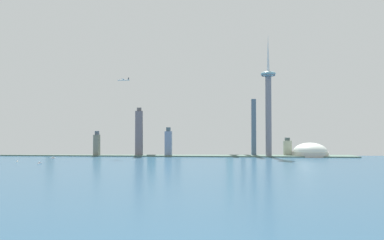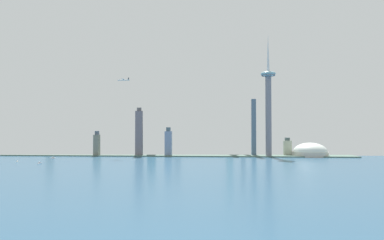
# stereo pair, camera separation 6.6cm
# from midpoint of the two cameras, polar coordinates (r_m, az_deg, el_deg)

# --- Properties ---
(ground_plane) EXTENTS (6000.00, 6000.00, 0.00)m
(ground_plane) POSITION_cam_midpoint_polar(r_m,az_deg,el_deg) (537.97, -9.61, -9.24)
(ground_plane) COLOR #284F6B
(waterfront_pier) EXTENTS (996.76, 69.43, 2.98)m
(waterfront_pier) POSITION_cam_midpoint_polar(r_m,az_deg,el_deg) (998.50, -3.20, -5.67)
(waterfront_pier) COLOR #506A5D
(waterfront_pier) RESTS_ON ground
(observation_tower) EXTENTS (41.06, 41.06, 333.11)m
(observation_tower) POSITION_cam_midpoint_polar(r_m,az_deg,el_deg) (987.96, 12.11, 3.35)
(observation_tower) COLOR slate
(observation_tower) RESTS_ON ground
(stadium_dome) EXTENTS (94.58, 94.58, 48.52)m
(stadium_dome) POSITION_cam_midpoint_polar(r_m,az_deg,el_deg) (1027.53, 18.37, -4.90)
(stadium_dome) COLOR beige
(stadium_dome) RESTS_ON ground
(skyscraper_0) EXTENTS (19.30, 19.89, 134.94)m
(skyscraper_0) POSITION_cam_midpoint_polar(r_m,az_deg,el_deg) (1010.16, -8.43, -2.03)
(skyscraper_0) COLOR slate
(skyscraper_0) RESTS_ON ground
(skyscraper_1) EXTENTS (21.36, 24.41, 50.90)m
(skyscraper_1) POSITION_cam_midpoint_polar(r_m,az_deg,el_deg) (1035.87, 14.96, -4.28)
(skyscraper_1) COLOR #B8BA9D
(skyscraper_1) RESTS_ON ground
(skyscraper_2) EXTENTS (14.94, 17.33, 65.59)m
(skyscraper_2) POSITION_cam_midpoint_polar(r_m,az_deg,el_deg) (1102.21, -8.58, -3.65)
(skyscraper_2) COLOR #9EB4D4
(skyscraper_2) RESTS_ON ground
(skyscraper_3) EXTENTS (19.13, 15.73, 79.74)m
(skyscraper_3) POSITION_cam_midpoint_polar(r_m,az_deg,el_deg) (995.69, -3.80, -3.66)
(skyscraper_3) COLOR #7082A6
(skyscraper_3) RESTS_ON ground
(skyscraper_4) EXTENTS (22.05, 19.20, 96.48)m
(skyscraper_4) POSITION_cam_midpoint_polar(r_m,az_deg,el_deg) (1094.33, -2.36, -3.00)
(skyscraper_4) COLOR #C1B1AE
(skyscraper_4) RESTS_ON ground
(skyscraper_5) EXTENTS (14.04, 25.74, 69.32)m
(skyscraper_5) POSITION_cam_midpoint_polar(r_m,az_deg,el_deg) (1031.11, -14.93, -3.82)
(skyscraper_5) COLOR slate
(skyscraper_5) RESTS_ON ground
(skyscraper_6) EXTENTS (12.84, 25.40, 139.86)m
(skyscraper_6) POSITION_cam_midpoint_polar(r_m,az_deg,el_deg) (1024.81, 6.16, -1.85)
(skyscraper_6) COLOR #98BBBF
(skyscraper_6) RESTS_ON ground
(skyscraper_7) EXTENTS (12.97, 17.50, 137.96)m
(skyscraper_7) POSITION_cam_midpoint_polar(r_m,az_deg,el_deg) (1047.90, 8.16, -1.97)
(skyscraper_7) COLOR #A39798
(skyscraper_7) RESTS_ON ground
(skyscraper_8) EXTENTS (12.34, 17.03, 157.78)m
(skyscraper_8) POSITION_cam_midpoint_polar(r_m,az_deg,el_deg) (1001.31, 9.82, -1.21)
(skyscraper_8) COLOR slate
(skyscraper_8) RESTS_ON ground
(skyscraper_9) EXTENTS (21.34, 23.94, 144.90)m
(skyscraper_9) POSITION_cam_midpoint_polar(r_m,az_deg,el_deg) (1084.64, 6.02, -1.67)
(skyscraper_9) COLOR beige
(skyscraper_9) RESTS_ON ground
(skyscraper_10) EXTENTS (22.53, 16.27, 79.90)m
(skyscraper_10) POSITION_cam_midpoint_polar(r_m,az_deg,el_deg) (1021.39, -6.45, -3.55)
(skyscraper_10) COLOR #3D6F7D
(skyscraper_10) RESTS_ON ground
(skyscraper_11) EXTENTS (13.58, 18.12, 50.67)m
(skyscraper_11) POSITION_cam_midpoint_polar(r_m,az_deg,el_deg) (1098.69, 15.69, -4.00)
(skyscraper_11) COLOR #6682A0
(skyscraper_11) RESTS_ON ground
(skyscraper_12) EXTENTS (19.81, 13.81, 90.51)m
(skyscraper_12) POSITION_cam_midpoint_polar(r_m,az_deg,el_deg) (1154.29, -21.74, -2.98)
(skyscraper_12) COLOR #AC9E91
(skyscraper_12) RESTS_ON ground
(boat_0) EXTENTS (5.51, 16.71, 3.80)m
(boat_0) POSITION_cam_midpoint_polar(r_m,az_deg,el_deg) (836.12, -23.18, -6.32)
(boat_0) COLOR white
(boat_0) RESTS_ON ground
(boat_1) EXTENTS (3.77, 7.74, 4.05)m
(boat_1) POSITION_cam_midpoint_polar(r_m,az_deg,el_deg) (892.57, -26.14, -5.98)
(boat_1) COLOR white
(boat_1) RESTS_ON ground
(boat_2) EXTENTS (11.13, 5.30, 8.24)m
(boat_2) POSITION_cam_midpoint_polar(r_m,az_deg,el_deg) (971.66, -21.33, -5.66)
(boat_2) COLOR white
(boat_2) RESTS_ON ground
(airplane) EXTENTS (33.21, 33.61, 8.03)m
(airplane) POSITION_cam_midpoint_polar(r_m,az_deg,el_deg) (999.61, -10.87, 6.31)
(airplane) COLOR silver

